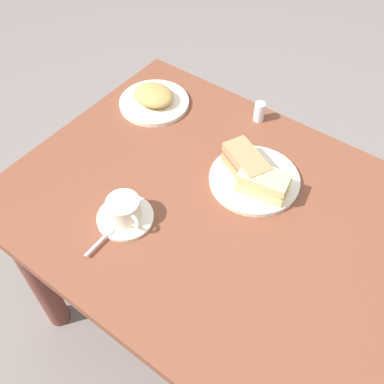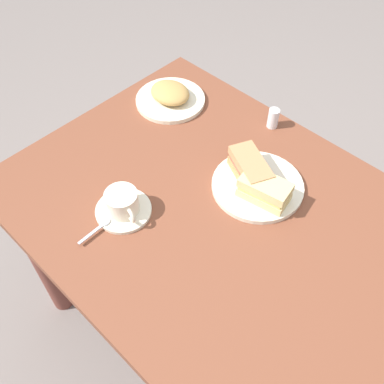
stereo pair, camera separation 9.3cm
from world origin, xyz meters
name	(u,v)px [view 1 (the left image)]	position (x,y,z in m)	size (l,w,h in m)	color
ground_plane	(234,336)	(0.00, 0.00, 0.00)	(6.00, 6.00, 0.00)	slate
dining_table	(249,254)	(0.00, 0.00, 0.59)	(1.31, 0.83, 0.72)	brown
sandwich_plate	(254,179)	(-0.08, 0.13, 0.72)	(0.25, 0.25, 0.01)	beige
sandwich_front	(246,164)	(-0.11, 0.13, 0.76)	(0.16, 0.12, 0.06)	#B3854F
sandwich_back	(263,183)	(-0.04, 0.10, 0.76)	(0.14, 0.09, 0.06)	#D6BF7D
coffee_saucer	(125,217)	(-0.27, -0.17, 0.72)	(0.14, 0.14, 0.01)	beige
coffee_cup	(124,209)	(-0.27, -0.17, 0.76)	(0.11, 0.08, 0.06)	beige
spoon	(104,237)	(-0.27, -0.25, 0.73)	(0.02, 0.10, 0.01)	silver
side_plate	(154,102)	(-0.50, 0.22, 0.72)	(0.22, 0.22, 0.01)	beige
side_food_pile	(154,95)	(-0.50, 0.22, 0.75)	(0.13, 0.11, 0.04)	tan
salt_shaker	(259,112)	(-0.20, 0.35, 0.75)	(0.03, 0.03, 0.06)	silver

